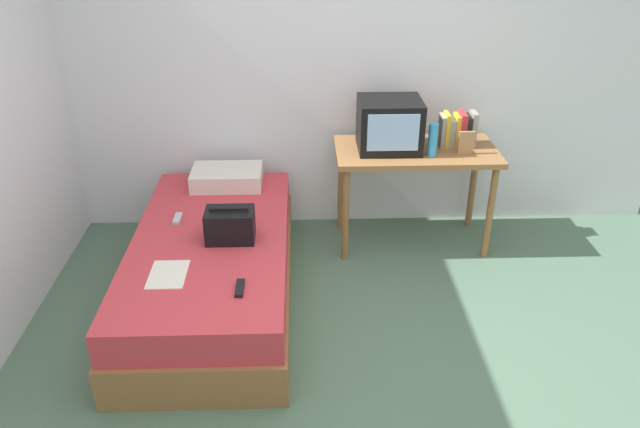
{
  "coord_description": "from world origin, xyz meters",
  "views": [
    {
      "loc": [
        -0.22,
        -2.46,
        2.41
      ],
      "look_at": [
        -0.1,
        1.06,
        0.53
      ],
      "focal_mm": 34.16,
      "sensor_mm": 36.0,
      "label": 1
    }
  ],
  "objects": [
    {
      "name": "water_bottle",
      "position": [
        0.69,
        1.46,
        0.88
      ],
      "size": [
        0.07,
        0.07,
        0.23
      ],
      "primitive_type": "cylinder",
      "color": "#3399DB",
      "rests_on": "desk"
    },
    {
      "name": "bed",
      "position": [
        -0.81,
        0.88,
        0.23
      ],
      "size": [
        1.0,
        2.0,
        0.47
      ],
      "color": "olive",
      "rests_on": "ground"
    },
    {
      "name": "desk",
      "position": [
        0.61,
        1.59,
        0.66
      ],
      "size": [
        1.16,
        0.6,
        0.76
      ],
      "color": "olive",
      "rests_on": "ground"
    },
    {
      "name": "remote_silver",
      "position": [
        -1.05,
        1.11,
        0.48
      ],
      "size": [
        0.04,
        0.14,
        0.02
      ],
      "primitive_type": "cube",
      "color": "#B7B7BC",
      "rests_on": "bed"
    },
    {
      "name": "book_row",
      "position": [
        0.91,
        1.65,
        0.88
      ],
      "size": [
        0.26,
        0.17,
        0.25
      ],
      "color": "gray",
      "rests_on": "desk"
    },
    {
      "name": "wall_back",
      "position": [
        0.0,
        2.0,
        1.3
      ],
      "size": [
        5.2,
        0.1,
        2.6
      ],
      "primitive_type": "cube",
      "color": "silver",
      "rests_on": "ground"
    },
    {
      "name": "magazine",
      "position": [
        -0.99,
        0.45,
        0.48
      ],
      "size": [
        0.21,
        0.29,
        0.01
      ],
      "primitive_type": "cube",
      "color": "white",
      "rests_on": "bed"
    },
    {
      "name": "remote_dark",
      "position": [
        -0.57,
        0.29,
        0.48
      ],
      "size": [
        0.04,
        0.16,
        0.02
      ],
      "primitive_type": "cube",
      "color": "black",
      "rests_on": "bed"
    },
    {
      "name": "handbag",
      "position": [
        -0.67,
        0.84,
        0.57
      ],
      "size": [
        0.3,
        0.2,
        0.23
      ],
      "color": "black",
      "rests_on": "bed"
    },
    {
      "name": "picture_frame",
      "position": [
        0.93,
        1.49,
        0.85
      ],
      "size": [
        0.11,
        0.02,
        0.17
      ],
      "primitive_type": "cube",
      "color": "#9E754C",
      "rests_on": "desk"
    },
    {
      "name": "ground_plane",
      "position": [
        0.0,
        0.0,
        0.0
      ],
      "size": [
        8.0,
        8.0,
        0.0
      ],
      "primitive_type": "plane",
      "color": "#4C6B56"
    },
    {
      "name": "tv",
      "position": [
        0.41,
        1.6,
        0.94
      ],
      "size": [
        0.44,
        0.39,
        0.36
      ],
      "color": "black",
      "rests_on": "desk"
    },
    {
      "name": "pillow",
      "position": [
        -0.77,
        1.64,
        0.54
      ],
      "size": [
        0.51,
        0.34,
        0.13
      ],
      "primitive_type": "cube",
      "color": "silver",
      "rests_on": "bed"
    }
  ]
}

